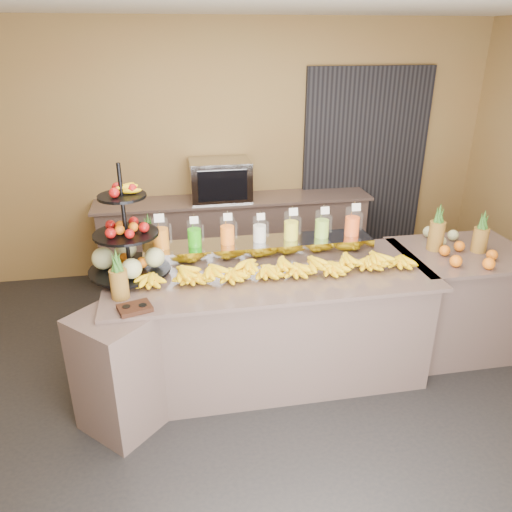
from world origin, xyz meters
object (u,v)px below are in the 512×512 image
object	(u,v)px
fruit_stand	(133,248)
oven_warmer	(220,180)
condiment_caddy	(135,308)
right_fruit_pile	(462,247)
pitcher_tray	(259,250)
banana_heap	(281,264)

from	to	relation	value
fruit_stand	oven_warmer	xyz separation A→B (m)	(0.86, 1.80, -0.00)
fruit_stand	condiment_caddy	xyz separation A→B (m)	(0.01, -0.55, -0.20)
condiment_caddy	right_fruit_pile	world-z (taller)	right_fruit_pile
pitcher_tray	condiment_caddy	size ratio (longest dim) A/B	8.70
fruit_stand	right_fruit_pile	size ratio (longest dim) A/B	1.82
pitcher_tray	oven_warmer	world-z (taller)	oven_warmer
banana_heap	right_fruit_pile	xyz separation A→B (m)	(1.55, 0.07, -0.00)
pitcher_tray	right_fruit_pile	world-z (taller)	right_fruit_pile
banana_heap	oven_warmer	bearing A→B (deg)	96.54
fruit_stand	oven_warmer	bearing A→B (deg)	56.06
fruit_stand	oven_warmer	distance (m)	2.00
banana_heap	oven_warmer	xyz separation A→B (m)	(-0.23, 1.99, 0.14)
oven_warmer	fruit_stand	bearing A→B (deg)	-115.92
right_fruit_pile	condiment_caddy	bearing A→B (deg)	-170.55
fruit_stand	right_fruit_pile	bearing A→B (deg)	-10.91
banana_heap	fruit_stand	xyz separation A→B (m)	(-1.09, 0.19, 0.14)
pitcher_tray	fruit_stand	bearing A→B (deg)	-172.48
banana_heap	fruit_stand	size ratio (longest dim) A/B	2.51
fruit_stand	right_fruit_pile	world-z (taller)	fruit_stand
condiment_caddy	right_fruit_pile	size ratio (longest dim) A/B	0.45
pitcher_tray	oven_warmer	bearing A→B (deg)	94.29
condiment_caddy	pitcher_tray	bearing A→B (deg)	35.08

